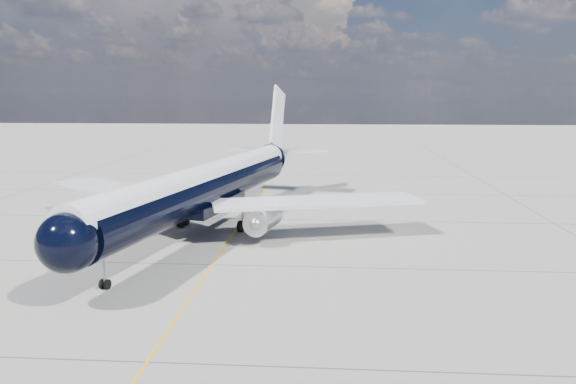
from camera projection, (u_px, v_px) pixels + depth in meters
name	position (u px, v px, depth m)	size (l,w,h in m)	color
ground	(250.00, 209.00, 60.47)	(320.00, 320.00, 0.00)	gray
taxiway_centerline	(243.00, 219.00, 55.56)	(0.16, 160.00, 0.01)	#E6A70C
main_airliner	(211.00, 185.00, 50.85)	(36.83, 45.45, 13.25)	black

